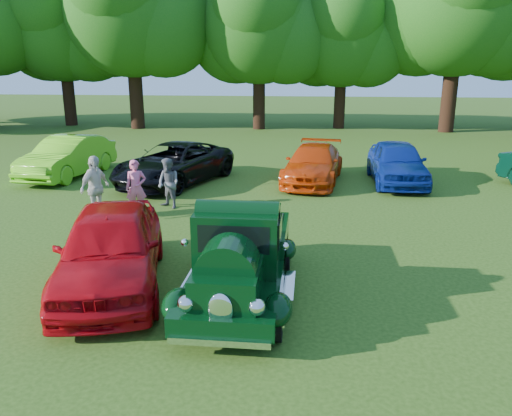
# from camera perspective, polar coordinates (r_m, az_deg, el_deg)

# --- Properties ---
(ground) EXTENTS (120.00, 120.00, 0.00)m
(ground) POSITION_cam_1_polar(r_m,az_deg,el_deg) (10.12, -2.27, -8.28)
(ground) COLOR #264410
(ground) RESTS_ON ground
(hero_pickup) EXTENTS (2.06, 4.44, 1.73)m
(hero_pickup) POSITION_cam_1_polar(r_m,az_deg,el_deg) (9.21, -1.86, -5.73)
(hero_pickup) COLOR black
(hero_pickup) RESTS_ON ground
(red_convertible) EXTENTS (3.01, 4.95, 1.58)m
(red_convertible) POSITION_cam_1_polar(r_m,az_deg,el_deg) (10.01, -16.24, -4.34)
(red_convertible) COLOR #AD070E
(red_convertible) RESTS_ON ground
(back_car_lime) EXTENTS (2.15, 4.81, 1.53)m
(back_car_lime) POSITION_cam_1_polar(r_m,az_deg,el_deg) (20.45, -20.71, 5.48)
(back_car_lime) COLOR #60C71A
(back_car_lime) RESTS_ON ground
(back_car_black) EXTENTS (4.03, 5.73, 1.45)m
(back_car_black) POSITION_cam_1_polar(r_m,az_deg,el_deg) (18.27, -9.33, 5.02)
(back_car_black) COLOR black
(back_car_black) RESTS_ON ground
(back_car_orange) EXTENTS (2.50, 4.82, 1.34)m
(back_car_orange) POSITION_cam_1_polar(r_m,az_deg,el_deg) (18.38, 6.58, 5.02)
(back_car_orange) COLOR #C13306
(back_car_orange) RESTS_ON ground
(back_car_blue) EXTENTS (1.85, 4.51, 1.53)m
(back_car_blue) POSITION_cam_1_polar(r_m,az_deg,el_deg) (18.78, 15.81, 5.05)
(back_car_blue) COLOR navy
(back_car_blue) RESTS_ON ground
(spectator_pink) EXTENTS (0.67, 0.54, 1.59)m
(spectator_pink) POSITION_cam_1_polar(r_m,az_deg,el_deg) (14.60, -13.54, 2.27)
(spectator_pink) COLOR #E75F88
(spectator_pink) RESTS_ON ground
(spectator_grey) EXTENTS (0.92, 0.87, 1.51)m
(spectator_grey) POSITION_cam_1_polar(r_m,az_deg,el_deg) (15.11, -9.96, 2.78)
(spectator_grey) COLOR slate
(spectator_grey) RESTS_ON ground
(spectator_white) EXTENTS (0.76, 1.14, 1.79)m
(spectator_white) POSITION_cam_1_polar(r_m,az_deg,el_deg) (14.43, -17.90, 2.19)
(spectator_white) COLOR beige
(spectator_white) RESTS_ON ground
(tree_line) EXTENTS (62.50, 10.14, 11.95)m
(tree_line) POSITION_cam_1_polar(r_m,az_deg,el_deg) (33.30, 2.29, 21.11)
(tree_line) COLOR #311B10
(tree_line) RESTS_ON ground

